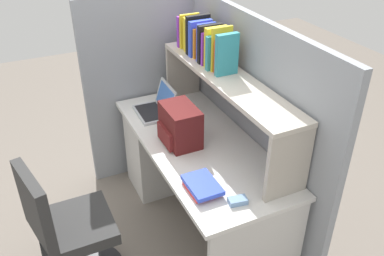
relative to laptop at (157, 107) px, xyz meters
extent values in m
plane|color=slate|center=(0.49, 0.11, -0.78)|extent=(8.00, 8.00, 0.00)
cube|color=silver|center=(0.49, 0.11, -0.07)|extent=(1.60, 0.70, 0.03)
cube|color=beige|center=(-0.06, 0.11, -0.43)|extent=(0.40, 0.64, 0.70)
cube|color=gray|center=(0.49, 0.49, -0.01)|extent=(1.84, 0.05, 1.55)
cube|color=gray|center=(-0.36, 0.06, -0.01)|extent=(0.05, 1.06, 1.55)
cube|color=#B3A99C|center=(-0.21, 0.31, 0.16)|extent=(0.03, 0.28, 0.42)
cube|color=#B3A99C|center=(1.19, 0.31, 0.16)|extent=(0.03, 0.28, 0.42)
cube|color=beige|center=(0.49, 0.31, 0.38)|extent=(1.44, 0.28, 0.03)
cube|color=purple|center=(-0.11, 0.31, 0.51)|extent=(0.03, 0.17, 0.23)
cube|color=yellow|center=(-0.08, 0.31, 0.52)|extent=(0.02, 0.15, 0.25)
cube|color=yellow|center=(-0.04, 0.31, 0.52)|extent=(0.03, 0.13, 0.24)
cube|color=yellow|center=(0.00, 0.31, 0.52)|extent=(0.04, 0.15, 0.24)
cube|color=black|center=(0.05, 0.32, 0.54)|extent=(0.03, 0.18, 0.27)
cube|color=blue|center=(0.10, 0.31, 0.53)|extent=(0.04, 0.17, 0.25)
cube|color=orange|center=(0.14, 0.31, 0.50)|extent=(0.02, 0.15, 0.21)
cube|color=purple|center=(0.17, 0.32, 0.52)|extent=(0.03, 0.14, 0.24)
cube|color=blue|center=(0.20, 0.31, 0.53)|extent=(0.02, 0.14, 0.26)
cube|color=black|center=(0.24, 0.31, 0.53)|extent=(0.04, 0.18, 0.26)
cube|color=purple|center=(0.28, 0.32, 0.51)|extent=(0.02, 0.17, 0.22)
cube|color=yellow|center=(0.32, 0.32, 0.53)|extent=(0.04, 0.16, 0.27)
cube|color=teal|center=(0.36, 0.30, 0.51)|extent=(0.03, 0.16, 0.23)
cube|color=yellow|center=(0.40, 0.32, 0.55)|extent=(0.02, 0.15, 0.29)
cube|color=red|center=(0.43, 0.32, 0.51)|extent=(0.02, 0.14, 0.22)
cube|color=teal|center=(0.47, 0.31, 0.53)|extent=(0.04, 0.15, 0.27)
cube|color=#B7BABF|center=(0.00, -0.04, -0.04)|extent=(0.32, 0.23, 0.02)
cube|color=black|center=(0.00, -0.05, -0.03)|extent=(0.28, 0.18, 0.00)
cube|color=#B7BABF|center=(0.00, 0.07, 0.07)|extent=(0.31, 0.08, 0.19)
cube|color=#3F72CC|center=(0.00, 0.07, 0.07)|extent=(0.27, 0.06, 0.16)
cube|color=#591919|center=(0.44, 0.00, 0.08)|extent=(0.30, 0.20, 0.27)
cube|color=maroon|center=(0.44, -0.10, 0.02)|extent=(0.22, 0.04, 0.12)
cube|color=#7299C6|center=(1.14, 0.04, -0.03)|extent=(0.08, 0.11, 0.03)
cylinder|color=white|center=(0.23, 0.09, 0.00)|extent=(0.08, 0.08, 0.09)
cube|color=red|center=(0.96, -0.09, -0.04)|extent=(0.19, 0.16, 0.02)
cube|color=blue|center=(0.96, -0.09, -0.01)|extent=(0.24, 0.17, 0.03)
cylinder|color=#262628|center=(0.64, -0.79, -0.54)|extent=(0.05, 0.05, 0.41)
cube|color=#2D2D2D|center=(0.64, -0.79, -0.33)|extent=(0.44, 0.44, 0.08)
cube|color=#2D2D2D|center=(0.68, -0.99, -0.07)|extent=(0.40, 0.14, 0.44)
camera|label=1|loc=(2.61, -0.93, 1.50)|focal=38.87mm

